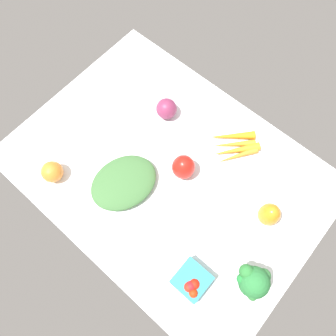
% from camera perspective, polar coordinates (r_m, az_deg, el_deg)
% --- Properties ---
extents(tablecloth, '(1.04, 0.76, 0.02)m').
position_cam_1_polar(tablecloth, '(1.13, 0.00, -0.57)').
color(tablecloth, white).
rests_on(tablecloth, ground).
extents(heirloom_tomato_orange, '(0.07, 0.07, 0.07)m').
position_cam_1_polar(heirloom_tomato_orange, '(1.15, -19.48, -0.62)').
color(heirloom_tomato_orange, orange).
rests_on(heirloom_tomato_orange, tablecloth).
extents(bell_pepper_red, '(0.10, 0.10, 0.09)m').
position_cam_1_polar(bell_pepper_red, '(1.08, 2.70, 0.17)').
color(bell_pepper_red, red).
rests_on(bell_pepper_red, tablecloth).
extents(carrot_bunch, '(0.18, 0.18, 0.03)m').
position_cam_1_polar(carrot_bunch, '(1.17, 11.38, 3.82)').
color(carrot_bunch, orange).
rests_on(carrot_bunch, tablecloth).
extents(leafy_greens_clump, '(0.23, 0.27, 0.05)m').
position_cam_1_polar(leafy_greens_clump, '(1.09, -7.70, -2.49)').
color(leafy_greens_clump, '#3E6D39').
rests_on(leafy_greens_clump, tablecloth).
extents(bell_pepper_orange, '(0.08, 0.08, 0.10)m').
position_cam_1_polar(bell_pepper_orange, '(1.07, 17.17, -7.72)').
color(bell_pepper_orange, orange).
rests_on(bell_pepper_orange, tablecloth).
extents(berry_basket, '(0.09, 0.09, 0.06)m').
position_cam_1_polar(berry_basket, '(1.02, 4.13, -19.08)').
color(berry_basket, teal).
rests_on(berry_basket, tablecloth).
extents(broccoli_head, '(0.10, 0.10, 0.13)m').
position_cam_1_polar(broccoli_head, '(0.99, 14.63, -18.50)').
color(broccoli_head, '#A9C581').
rests_on(broccoli_head, tablecloth).
extents(red_onion_center, '(0.07, 0.07, 0.07)m').
position_cam_1_polar(red_onion_center, '(1.19, -0.27, 10.26)').
color(red_onion_center, '#822D50').
rests_on(red_onion_center, tablecloth).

